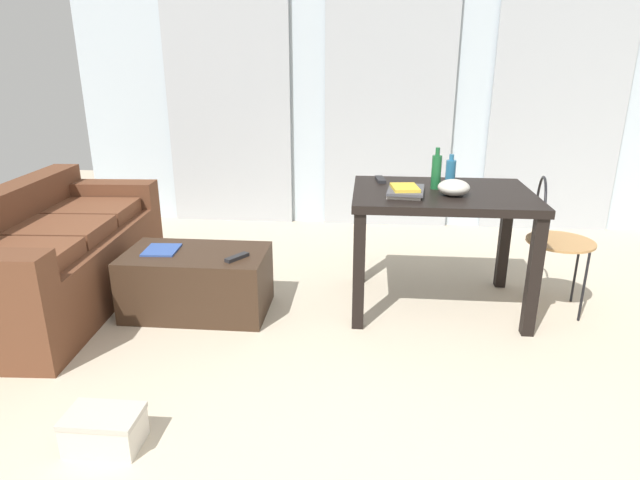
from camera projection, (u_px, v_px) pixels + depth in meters
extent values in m
plane|color=beige|center=(392.00, 330.00, 3.25)|extent=(8.95, 8.95, 0.00)
cube|color=silver|center=(389.00, 93.00, 4.98)|extent=(5.92, 0.10, 2.51)
cube|color=#B2B7BC|center=(229.00, 111.00, 5.08)|extent=(1.18, 0.03, 2.16)
cube|color=#B2B7BC|center=(389.00, 113.00, 4.95)|extent=(1.18, 0.03, 2.16)
cube|color=#B2B7BC|center=(557.00, 114.00, 4.82)|extent=(1.18, 0.03, 2.16)
cube|color=brown|center=(59.00, 270.00, 3.56)|extent=(0.92, 1.86, 0.45)
cube|color=brown|center=(2.00, 215.00, 3.44)|extent=(0.30, 1.83, 0.31)
cube|color=brown|center=(103.00, 194.00, 4.22)|extent=(0.83, 0.24, 0.19)
cube|color=brown|center=(91.00, 211.00, 3.91)|extent=(0.60, 0.48, 0.10)
cube|color=brown|center=(59.00, 231.00, 3.47)|extent=(0.60, 0.48, 0.10)
cube|color=brown|center=(18.00, 257.00, 3.02)|extent=(0.60, 0.48, 0.10)
cube|color=#382619|center=(197.00, 282.00, 3.44)|extent=(0.89, 0.51, 0.40)
cube|color=black|center=(442.00, 195.00, 3.34)|extent=(1.11, 0.82, 0.05)
cube|color=black|center=(359.00, 272.00, 3.17)|extent=(0.07, 0.07, 0.73)
cube|color=black|center=(534.00, 278.00, 3.09)|extent=(0.07, 0.07, 0.73)
cube|color=black|center=(361.00, 234.00, 3.85)|extent=(0.07, 0.07, 0.73)
cube|color=black|center=(505.00, 238.00, 3.76)|extent=(0.07, 0.07, 0.73)
cylinder|color=#B7844C|center=(560.00, 242.00, 3.39)|extent=(0.42, 0.42, 0.02)
cylinder|color=black|center=(584.00, 287.00, 3.29)|extent=(0.02, 0.02, 0.46)
cylinder|color=black|center=(576.00, 270.00, 3.56)|extent=(0.02, 0.02, 0.46)
cylinder|color=black|center=(533.00, 282.00, 3.37)|extent=(0.02, 0.02, 0.46)
cylinder|color=black|center=(529.00, 266.00, 3.63)|extent=(0.02, 0.02, 0.46)
torus|color=black|center=(540.00, 209.00, 3.36)|extent=(0.09, 0.41, 0.41)
cylinder|color=black|center=(541.00, 232.00, 3.23)|extent=(0.02, 0.02, 0.20)
cylinder|color=black|center=(535.00, 216.00, 3.55)|extent=(0.02, 0.02, 0.20)
cylinder|color=#195B2D|center=(436.00, 172.00, 3.36)|extent=(0.06, 0.06, 0.21)
cylinder|color=#195B2D|center=(438.00, 152.00, 3.31)|extent=(0.03, 0.03, 0.05)
cylinder|color=teal|center=(451.00, 171.00, 3.55)|extent=(0.07, 0.07, 0.14)
cylinder|color=teal|center=(452.00, 157.00, 3.52)|extent=(0.03, 0.03, 0.04)
ellipsoid|color=beige|center=(454.00, 187.00, 3.21)|extent=(0.19, 0.19, 0.10)
cube|color=silver|center=(404.00, 194.00, 3.22)|extent=(0.22, 0.24, 0.02)
cube|color=#4C4C51|center=(406.00, 190.00, 3.23)|extent=(0.24, 0.32, 0.02)
cube|color=gold|center=(405.00, 188.00, 3.21)|extent=(0.18, 0.22, 0.02)
cube|color=#232326|center=(380.00, 179.00, 3.60)|extent=(0.07, 0.17, 0.02)
cube|color=#232326|center=(237.00, 257.00, 3.26)|extent=(0.13, 0.16, 0.02)
cube|color=#33519E|center=(162.00, 250.00, 3.40)|extent=(0.22, 0.24, 0.01)
cube|color=beige|center=(105.00, 432.00, 2.26)|extent=(0.30, 0.19, 0.14)
cube|color=beige|center=(102.00, 416.00, 2.23)|extent=(0.31, 0.20, 0.02)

